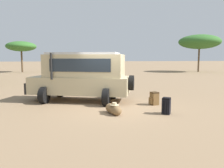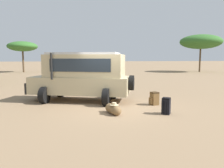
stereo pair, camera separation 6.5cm
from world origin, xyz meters
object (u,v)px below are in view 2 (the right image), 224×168
at_px(safari_vehicle, 83,76).
at_px(acacia_tree_right_mid, 201,42).
at_px(backpack_cluster_center, 154,99).
at_px(duffel_bag_low_black_case, 113,109).
at_px(acacia_tree_centre_back, 23,47).
at_px(backpack_beside_front_wheel, 166,106).

relative_size(safari_vehicle, acacia_tree_right_mid, 0.81).
xyz_separation_m(backpack_cluster_center, duffel_bag_low_black_case, (-2.25, -1.16, -0.11)).
distance_m(acacia_tree_centre_back, acacia_tree_right_mid, 28.26).
height_order(backpack_cluster_center, duffel_bag_low_black_case, backpack_cluster_center).
height_order(safari_vehicle, backpack_cluster_center, safari_vehicle).
bearing_deg(duffel_bag_low_black_case, acacia_tree_centre_back, 104.76).
distance_m(safari_vehicle, backpack_beside_front_wheel, 4.60).
bearing_deg(safari_vehicle, backpack_beside_front_wheel, -50.48).
xyz_separation_m(duffel_bag_low_black_case, acacia_tree_centre_back, (-7.57, 28.73, 3.84)).
relative_size(backpack_beside_front_wheel, acacia_tree_centre_back, 0.13).
bearing_deg(safari_vehicle, acacia_tree_right_mid, 43.82).
bearing_deg(backpack_cluster_center, safari_vehicle, 150.34).
height_order(safari_vehicle, acacia_tree_centre_back, acacia_tree_centre_back).
distance_m(backpack_cluster_center, acacia_tree_centre_back, 29.51).
bearing_deg(backpack_beside_front_wheel, acacia_tree_right_mid, 52.48).
distance_m(safari_vehicle, backpack_cluster_center, 3.73).
relative_size(backpack_cluster_center, duffel_bag_low_black_case, 0.63).
xyz_separation_m(backpack_beside_front_wheel, acacia_tree_right_mid, (18.12, 23.60, 4.49)).
xyz_separation_m(safari_vehicle, acacia_tree_right_mid, (20.98, 20.14, 3.52)).
bearing_deg(safari_vehicle, duffel_bag_low_black_case, -73.56).
height_order(safari_vehicle, acacia_tree_right_mid, acacia_tree_right_mid).
distance_m(safari_vehicle, duffel_bag_low_black_case, 3.26).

